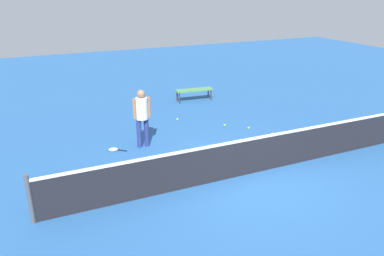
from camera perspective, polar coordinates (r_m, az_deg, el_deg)
name	(u,v)px	position (r m, az deg, el deg)	size (l,w,h in m)	color
ground_plane	(249,174)	(9.58, 8.56, -6.87)	(40.00, 40.00, 0.00)	#265693
court_net	(250,156)	(9.36, 8.73, -4.15)	(10.09, 0.09, 1.07)	#4C4C51
player_near_side	(142,114)	(10.75, -7.58, 2.17)	(0.52, 0.34, 1.70)	navy
tennis_racket_near_player	(114,150)	(11.01, -11.69, -3.20)	(0.56, 0.51, 0.03)	blue
tennis_ball_near_player	(177,119)	(13.14, -2.21, 1.33)	(0.07, 0.07, 0.07)	#C6E033
tennis_ball_by_net	(273,134)	(12.13, 12.10, -0.84)	(0.07, 0.07, 0.07)	#C6E033
tennis_ball_midcourt	(249,128)	(12.47, 8.55, 0.02)	(0.07, 0.07, 0.07)	#C6E033
tennis_ball_baseline	(225,125)	(12.63, 4.94, 0.45)	(0.07, 0.07, 0.07)	#C6E033
courtside_bench	(194,91)	(15.27, 0.32, 5.65)	(1.53, 0.55, 0.48)	#4C8C4C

